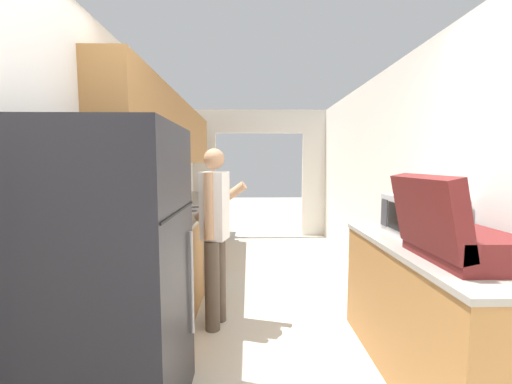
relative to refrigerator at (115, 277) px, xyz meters
name	(u,v)px	position (x,y,z in m)	size (l,w,h in m)	color
wall_left	(154,158)	(-0.31, 1.80, 0.68)	(0.38, 7.51, 2.50)	white
wall_right	(405,185)	(2.29, 1.36, 0.41)	(0.06, 7.51, 2.50)	white
wall_far_with_doorway	(259,164)	(0.95, 4.54, 0.61)	(3.02, 0.06, 2.50)	white
counter_left	(188,239)	(-0.06, 2.39, -0.38)	(0.62, 3.86, 0.92)	#9E6B38
counter_right	(429,312)	(1.96, 0.30, -0.38)	(0.62, 1.60, 0.92)	#9E6B38
refrigerator	(115,277)	(0.00, 0.00, 0.00)	(0.75, 0.77, 1.67)	black
range_oven	(183,246)	(-0.05, 2.02, -0.37)	(0.66, 0.72, 1.06)	#B7B7BC
person	(215,233)	(0.44, 1.03, 0.01)	(0.51, 0.43, 1.59)	#4C4238
suitcase	(452,234)	(1.88, 0.00, 0.23)	(0.52, 0.61, 0.49)	#5B1919
microwave	(420,216)	(2.04, 0.61, 0.23)	(0.40, 0.53, 0.30)	#B7B7BC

